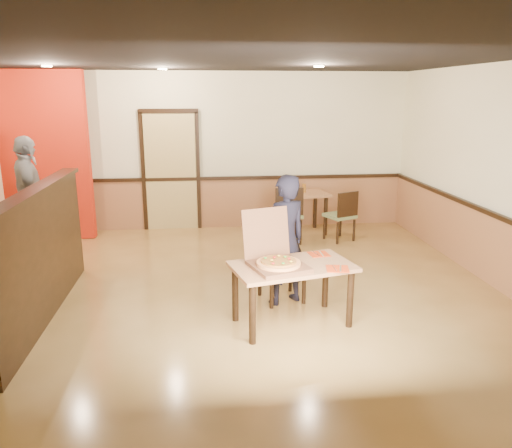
{
  "coord_description": "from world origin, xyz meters",
  "views": [
    {
      "loc": [
        -0.22,
        -5.56,
        2.41
      ],
      "look_at": [
        0.37,
        0.0,
        0.95
      ],
      "focal_mm": 35.0,
      "sensor_mm": 36.0,
      "label": 1
    }
  ],
  "objects_px": {
    "diner_chair": "(279,255)",
    "pizza_box": "(276,260)",
    "passerby": "(30,197)",
    "side_chair_right": "(342,214)",
    "main_table": "(292,274)",
    "diner": "(285,240)",
    "side_table": "(307,202)",
    "side_chair_left": "(288,212)",
    "condiment": "(304,188)"
  },
  "relations": [
    {
      "from": "side_table",
      "to": "pizza_box",
      "type": "relative_size",
      "value": 1.0
    },
    {
      "from": "passerby",
      "to": "pizza_box",
      "type": "relative_size",
      "value": 2.4
    },
    {
      "from": "side_chair_right",
      "to": "condiment",
      "type": "distance_m",
      "value": 0.89
    },
    {
      "from": "side_table",
      "to": "condiment",
      "type": "height_order",
      "value": "condiment"
    },
    {
      "from": "diner_chair",
      "to": "side_chair_left",
      "type": "xyz_separation_m",
      "value": [
        0.48,
        2.26,
        -0.02
      ]
    },
    {
      "from": "side_chair_left",
      "to": "main_table",
      "type": "bearing_deg",
      "value": 81.61
    },
    {
      "from": "side_chair_right",
      "to": "passerby",
      "type": "relative_size",
      "value": 0.47
    },
    {
      "from": "diner_chair",
      "to": "passerby",
      "type": "height_order",
      "value": "passerby"
    },
    {
      "from": "diner_chair",
      "to": "pizza_box",
      "type": "xyz_separation_m",
      "value": [
        -0.16,
        -0.77,
        0.2
      ]
    },
    {
      "from": "side_chair_left",
      "to": "condiment",
      "type": "xyz_separation_m",
      "value": [
        0.4,
        0.65,
        0.28
      ]
    },
    {
      "from": "pizza_box",
      "to": "main_table",
      "type": "bearing_deg",
      "value": -6.24
    },
    {
      "from": "side_table",
      "to": "diner_chair",
      "type": "bearing_deg",
      "value": -107.94
    },
    {
      "from": "side_chair_left",
      "to": "condiment",
      "type": "bearing_deg",
      "value": -121.35
    },
    {
      "from": "side_table",
      "to": "main_table",
      "type": "bearing_deg",
      "value": -104.09
    },
    {
      "from": "diner_chair",
      "to": "condiment",
      "type": "xyz_separation_m",
      "value": [
        0.88,
        2.9,
        0.26
      ]
    },
    {
      "from": "side_table",
      "to": "diner",
      "type": "distance_m",
      "value": 3.16
    },
    {
      "from": "side_chair_right",
      "to": "passerby",
      "type": "height_order",
      "value": "passerby"
    },
    {
      "from": "diner",
      "to": "condiment",
      "type": "height_order",
      "value": "diner"
    },
    {
      "from": "passerby",
      "to": "pizza_box",
      "type": "bearing_deg",
      "value": -150.38
    },
    {
      "from": "side_chair_left",
      "to": "side_chair_right",
      "type": "relative_size",
      "value": 1.11
    },
    {
      "from": "pizza_box",
      "to": "diner_chair",
      "type": "bearing_deg",
      "value": 60.96
    },
    {
      "from": "main_table",
      "to": "diner",
      "type": "bearing_deg",
      "value": 75.09
    },
    {
      "from": "side_chair_left",
      "to": "passerby",
      "type": "relative_size",
      "value": 0.53
    },
    {
      "from": "main_table",
      "to": "passerby",
      "type": "relative_size",
      "value": 0.76
    },
    {
      "from": "pizza_box",
      "to": "condiment",
      "type": "relative_size",
      "value": 4.93
    },
    {
      "from": "diner_chair",
      "to": "pizza_box",
      "type": "distance_m",
      "value": 0.81
    },
    {
      "from": "side_table",
      "to": "diner",
      "type": "xyz_separation_m",
      "value": [
        -0.9,
        -3.03,
        0.22
      ]
    },
    {
      "from": "main_table",
      "to": "passerby",
      "type": "xyz_separation_m",
      "value": [
        -3.5,
        2.73,
        0.35
      ]
    },
    {
      "from": "passerby",
      "to": "condiment",
      "type": "relative_size",
      "value": 11.84
    },
    {
      "from": "main_table",
      "to": "condiment",
      "type": "xyz_separation_m",
      "value": [
        0.86,
        3.64,
        0.24
      ]
    },
    {
      "from": "diner_chair",
      "to": "side_table",
      "type": "bearing_deg",
      "value": 58.92
    },
    {
      "from": "diner",
      "to": "passerby",
      "type": "height_order",
      "value": "passerby"
    },
    {
      "from": "side_chair_left",
      "to": "side_chair_right",
      "type": "bearing_deg",
      "value": -178.93
    },
    {
      "from": "side_table",
      "to": "side_chair_left",
      "type": "bearing_deg",
      "value": -125.94
    },
    {
      "from": "pizza_box",
      "to": "passerby",
      "type": "bearing_deg",
      "value": 122.53
    },
    {
      "from": "main_table",
      "to": "side_chair_left",
      "type": "bearing_deg",
      "value": 67.48
    },
    {
      "from": "side_chair_left",
      "to": "side_table",
      "type": "xyz_separation_m",
      "value": [
        0.45,
        0.62,
        0.03
      ]
    },
    {
      "from": "diner_chair",
      "to": "pizza_box",
      "type": "height_order",
      "value": "pizza_box"
    },
    {
      "from": "side_chair_left",
      "to": "diner_chair",
      "type": "bearing_deg",
      "value": 78.24
    },
    {
      "from": "pizza_box",
      "to": "side_chair_left",
      "type": "bearing_deg",
      "value": 60.49
    },
    {
      "from": "diner_chair",
      "to": "side_table",
      "type": "xyz_separation_m",
      "value": [
        0.93,
        2.88,
        0.01
      ]
    },
    {
      "from": "side_chair_right",
      "to": "passerby",
      "type": "bearing_deg",
      "value": -20.97
    },
    {
      "from": "diner_chair",
      "to": "side_chair_left",
      "type": "bearing_deg",
      "value": 64.82
    },
    {
      "from": "side_chair_right",
      "to": "diner",
      "type": "distance_m",
      "value": 2.8
    },
    {
      "from": "diner",
      "to": "pizza_box",
      "type": "distance_m",
      "value": 0.65
    },
    {
      "from": "side_chair_right",
      "to": "passerby",
      "type": "distance_m",
      "value": 4.91
    },
    {
      "from": "main_table",
      "to": "diner",
      "type": "height_order",
      "value": "diner"
    },
    {
      "from": "side_chair_right",
      "to": "pizza_box",
      "type": "relative_size",
      "value": 1.13
    },
    {
      "from": "diner_chair",
      "to": "side_chair_left",
      "type": "distance_m",
      "value": 2.31
    },
    {
      "from": "side_chair_left",
      "to": "pizza_box",
      "type": "xyz_separation_m",
      "value": [
        -0.64,
        -3.02,
        0.22
      ]
    }
  ]
}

